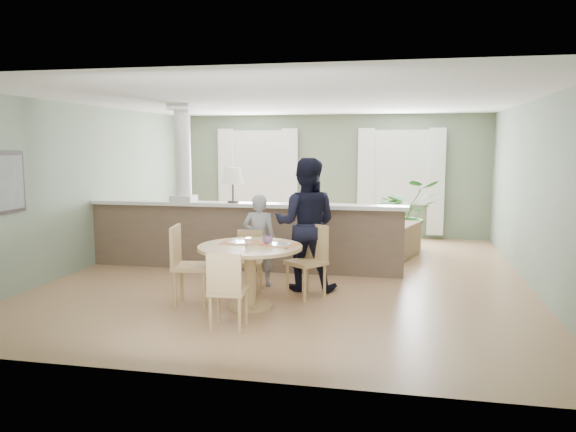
% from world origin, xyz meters
% --- Properties ---
extents(ground, '(8.00, 8.00, 0.00)m').
position_xyz_m(ground, '(0.00, 0.00, 0.00)').
color(ground, tan).
rests_on(ground, ground).
extents(room_shell, '(7.02, 8.02, 2.71)m').
position_xyz_m(room_shell, '(-0.03, 0.63, 1.81)').
color(room_shell, gray).
rests_on(room_shell, ground).
extents(pony_wall, '(5.32, 0.38, 2.70)m').
position_xyz_m(pony_wall, '(-0.99, 0.20, 0.71)').
color(pony_wall, brown).
rests_on(pony_wall, ground).
extents(sofa, '(3.28, 2.02, 0.89)m').
position_xyz_m(sofa, '(0.38, 2.07, 0.45)').
color(sofa, brown).
rests_on(sofa, ground).
extents(houseplant, '(1.57, 1.48, 1.37)m').
position_xyz_m(houseplant, '(1.70, 2.77, 0.69)').
color(houseplant, '#2E5F26').
rests_on(houseplant, ground).
extents(dining_table, '(1.31, 1.31, 0.90)m').
position_xyz_m(dining_table, '(-0.19, -1.83, 0.63)').
color(dining_table, tan).
rests_on(dining_table, ground).
extents(chair_far_boy, '(0.43, 0.43, 0.84)m').
position_xyz_m(chair_far_boy, '(-0.44, -1.03, 0.47)').
color(chair_far_boy, tan).
rests_on(chair_far_boy, ground).
extents(chair_far_man, '(0.62, 0.62, 0.97)m').
position_xyz_m(chair_far_man, '(0.45, -1.15, 0.54)').
color(chair_far_man, tan).
rests_on(chair_far_man, ground).
extents(chair_near, '(0.43, 0.43, 0.89)m').
position_xyz_m(chair_near, '(-0.21, -2.76, 0.49)').
color(chair_near, tan).
rests_on(chair_near, ground).
extents(chair_side, '(0.53, 0.53, 1.02)m').
position_xyz_m(chair_side, '(-1.05, -1.88, 0.56)').
color(chair_side, tan).
rests_on(chair_side, ground).
extents(child_person, '(0.50, 0.33, 1.34)m').
position_xyz_m(child_person, '(-0.36, -0.74, 0.67)').
color(child_person, gray).
rests_on(child_person, ground).
extents(man_person, '(0.92, 0.72, 1.87)m').
position_xyz_m(man_person, '(0.33, -0.81, 0.93)').
color(man_person, black).
rests_on(man_person, ground).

